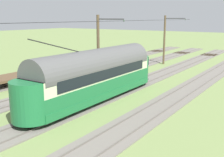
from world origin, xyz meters
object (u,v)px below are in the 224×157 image
at_px(catenary_pole_mid_near, 99,49).
at_px(track_end_bumper, 133,65).
at_px(flatcar_adjacent, 30,73).
at_px(catenary_pole_foreground, 165,39).
at_px(vintage_streetcar, 96,74).
at_px(spare_tie_stack, 15,76).

bearing_deg(catenary_pole_mid_near, track_end_bumper, -77.75).
bearing_deg(flatcar_adjacent, catenary_pole_foreground, -112.23).
bearing_deg(flatcar_adjacent, vintage_streetcar, 169.47).
height_order(vintage_streetcar, spare_tie_stack, vintage_streetcar).
bearing_deg(vintage_streetcar, track_end_bumper, -71.01).
relative_size(flatcar_adjacent, catenary_pole_mid_near, 1.86).
height_order(spare_tie_stack, track_end_bumper, track_end_bumper).
relative_size(catenary_pole_mid_near, track_end_bumper, 3.90).
bearing_deg(catenary_pole_foreground, spare_tie_stack, 61.49).
relative_size(spare_tie_stack, track_end_bumper, 1.33).
bearing_deg(vintage_streetcar, catenary_pole_foreground, -82.01).
relative_size(vintage_streetcar, track_end_bumper, 8.80).
bearing_deg(flatcar_adjacent, catenary_pole_mid_near, -162.34).
xyz_separation_m(catenary_pole_mid_near, spare_tie_stack, (10.05, 2.49, -3.42)).
relative_size(flatcar_adjacent, track_end_bumper, 7.25).
xyz_separation_m(catenary_pole_foreground, spare_tie_stack, (10.05, 18.49, -3.42)).
height_order(vintage_streetcar, catenary_pole_foreground, catenary_pole_foreground).
bearing_deg(spare_tie_stack, catenary_pole_mid_near, -166.09).
bearing_deg(track_end_bumper, spare_tie_stack, 59.78).
bearing_deg(vintage_streetcar, spare_tie_stack, -8.11).
distance_m(vintage_streetcar, catenary_pole_mid_near, 5.38).
height_order(flatcar_adjacent, track_end_bumper, flatcar_adjacent).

